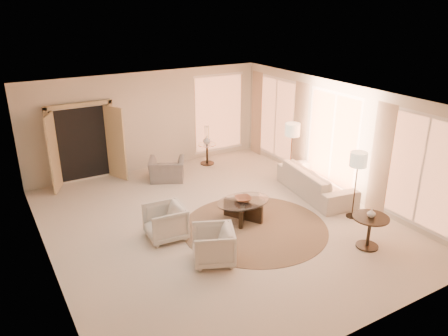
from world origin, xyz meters
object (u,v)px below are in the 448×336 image
floor_lamp_near (292,132)px  end_vase (371,213)px  armchair_right (213,244)px  floor_lamp_far (358,162)px  bowl (243,199)px  accent_chair (167,166)px  sofa (316,182)px  armchair_left (165,221)px  coffee_table (243,208)px  side_vase (207,140)px  end_table (370,226)px  side_table (207,152)px

floor_lamp_near → end_vase: size_ratio=9.21×
armchair_right → floor_lamp_far: floor_lamp_far is taller
armchair_right → end_vase: bearing=92.8°
bowl → end_vase: size_ratio=2.11×
accent_chair → end_vase: bearing=138.5°
sofa → floor_lamp_far: bearing=-175.5°
sofa → armchair_left: 4.15m
coffee_table → end_vase: (1.53, -2.25, 0.47)m
side_vase → floor_lamp_near: bearing=-59.9°
armchair_left → coffee_table: bearing=90.2°
floor_lamp_near → floor_lamp_far: 2.40m
end_vase → sofa: bearing=72.1°
bowl → side_vase: size_ratio=1.49×
sofa → end_table: bearing=170.6°
side_vase → accent_chair: bearing=-160.1°
sofa → bowl: bearing=103.8°
end_table → end_vase: 0.29m
floor_lamp_near → end_table: bearing=-102.8°
end_table → accent_chair: bearing=111.7°
end_vase → side_table: bearing=95.3°
floor_lamp_far → floor_lamp_near: bearing=87.7°
sofa → floor_lamp_near: size_ratio=1.47×
floor_lamp_far → end_vase: size_ratio=8.86×
sofa → floor_lamp_far: (-0.09, -1.37, 0.98)m
armchair_left → side_table: (2.82, 3.41, -0.02)m
sofa → accent_chair: 4.00m
sofa → side_table: sofa is taller
coffee_table → floor_lamp_far: floor_lamp_far is taller
armchair_right → end_table: armchair_right is taller
floor_lamp_near → accent_chair: bearing=149.0°
armchair_right → side_table: 5.26m
armchair_right → end_vase: end_vase is taller
armchair_right → bowl: size_ratio=2.09×
floor_lamp_far → sofa: bearing=86.0°
accent_chair → floor_lamp_near: size_ratio=0.58×
floor_lamp_near → armchair_left: bearing=-165.0°
side_table → bowl: size_ratio=1.69×
side_table → floor_lamp_far: bearing=-75.3°
coffee_table → floor_lamp_far: bearing=-27.3°
accent_chair → bowl: 3.04m
sofa → coffee_table: bearing=103.8°
floor_lamp_far → accent_chair: bearing=124.0°
armchair_left → floor_lamp_near: floor_lamp_near is taller
side_table → floor_lamp_near: bearing=-59.9°
side_table → armchair_right: bearing=-117.0°
floor_lamp_near → floor_lamp_far: floor_lamp_near is taller
sofa → side_table: 3.58m
end_table → floor_lamp_far: (0.70, 1.10, 0.86)m
armchair_left → end_table: bearing=59.0°
end_table → floor_lamp_near: bearing=77.2°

